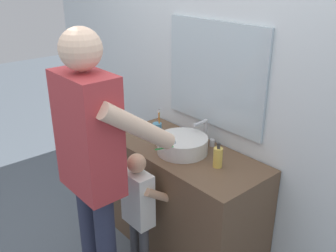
# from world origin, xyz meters

# --- Properties ---
(back_wall) EXTENTS (4.40, 0.10, 2.70)m
(back_wall) POSITION_xyz_m (0.00, 0.62, 1.35)
(back_wall) COLOR silver
(back_wall) RESTS_ON ground
(vanity_cabinet) EXTENTS (1.20, 0.54, 0.83)m
(vanity_cabinet) POSITION_xyz_m (0.00, 0.30, 0.42)
(vanity_cabinet) COLOR brown
(vanity_cabinet) RESTS_ON ground
(sink_basin) EXTENTS (0.35, 0.35, 0.11)m
(sink_basin) POSITION_xyz_m (0.00, 0.28, 0.89)
(sink_basin) COLOR silver
(sink_basin) RESTS_ON vanity_cabinet
(faucet) EXTENTS (0.18, 0.14, 0.18)m
(faucet) POSITION_xyz_m (0.00, 0.49, 0.91)
(faucet) COLOR #B7BABF
(faucet) RESTS_ON vanity_cabinet
(toothbrush_cup) EXTENTS (0.07, 0.07, 0.21)m
(toothbrush_cup) POSITION_xyz_m (-0.33, 0.33, 0.88)
(toothbrush_cup) COLOR #4C8EB2
(toothbrush_cup) RESTS_ON vanity_cabinet
(soap_bottle) EXTENTS (0.06, 0.06, 0.16)m
(soap_bottle) POSITION_xyz_m (0.30, 0.31, 0.90)
(soap_bottle) COLOR gold
(soap_bottle) RESTS_ON vanity_cabinet
(child_toddler) EXTENTS (0.29, 0.29, 0.94)m
(child_toddler) POSITION_xyz_m (0.00, -0.10, 0.56)
(child_toddler) COLOR #47474C
(child_toddler) RESTS_ON ground
(adult_parent) EXTENTS (0.54, 0.57, 1.74)m
(adult_parent) POSITION_xyz_m (-0.04, -0.39, 1.05)
(adult_parent) COLOR #2D334C
(adult_parent) RESTS_ON ground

